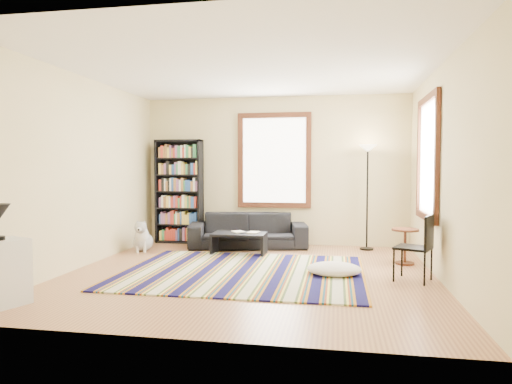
% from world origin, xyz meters
% --- Properties ---
extents(floor, '(5.00, 5.00, 0.10)m').
position_xyz_m(floor, '(0.00, 0.00, -0.05)').
color(floor, '#B17F51').
rests_on(floor, ground).
extents(ceiling, '(5.00, 5.00, 0.10)m').
position_xyz_m(ceiling, '(0.00, 0.00, 2.85)').
color(ceiling, white).
rests_on(ceiling, floor).
extents(wall_back, '(5.00, 0.10, 2.80)m').
position_xyz_m(wall_back, '(0.00, 2.55, 1.40)').
color(wall_back, beige).
rests_on(wall_back, floor).
extents(wall_front, '(5.00, 0.10, 2.80)m').
position_xyz_m(wall_front, '(0.00, -2.55, 1.40)').
color(wall_front, beige).
rests_on(wall_front, floor).
extents(wall_left, '(0.10, 5.00, 2.80)m').
position_xyz_m(wall_left, '(-2.55, 0.00, 1.40)').
color(wall_left, beige).
rests_on(wall_left, floor).
extents(wall_right, '(0.10, 5.00, 2.80)m').
position_xyz_m(wall_right, '(2.55, 0.00, 1.40)').
color(wall_right, beige).
rests_on(wall_right, floor).
extents(window_back, '(1.20, 0.06, 1.60)m').
position_xyz_m(window_back, '(0.00, 2.47, 1.60)').
color(window_back, white).
rests_on(window_back, wall_back).
extents(window_right, '(0.06, 1.20, 1.60)m').
position_xyz_m(window_right, '(2.47, 0.80, 1.60)').
color(window_right, white).
rests_on(window_right, wall_right).
extents(rug, '(3.32, 2.65, 0.02)m').
position_xyz_m(rug, '(-0.10, 0.02, 0.01)').
color(rug, '#0E0C3F').
rests_on(rug, floor).
extents(sofa, '(1.23, 2.25, 0.62)m').
position_xyz_m(sofa, '(-0.43, 2.05, 0.31)').
color(sofa, black).
rests_on(sofa, floor).
extents(bookshelf, '(0.90, 0.30, 2.00)m').
position_xyz_m(bookshelf, '(-1.84, 2.32, 1.00)').
color(bookshelf, black).
rests_on(bookshelf, floor).
extents(coffee_table, '(0.95, 0.60, 0.36)m').
position_xyz_m(coffee_table, '(-0.44, 1.34, 0.18)').
color(coffee_table, black).
rests_on(coffee_table, floor).
extents(book_a, '(0.29, 0.27, 0.02)m').
position_xyz_m(book_a, '(-0.54, 1.34, 0.37)').
color(book_a, beige).
rests_on(book_a, coffee_table).
extents(book_b, '(0.21, 0.26, 0.02)m').
position_xyz_m(book_b, '(-0.29, 1.39, 0.37)').
color(book_b, beige).
rests_on(book_b, coffee_table).
extents(floor_cushion, '(0.87, 0.75, 0.18)m').
position_xyz_m(floor_cushion, '(1.15, 0.05, 0.09)').
color(floor_cushion, silver).
rests_on(floor_cushion, floor).
extents(floor_lamp, '(0.39, 0.39, 1.86)m').
position_xyz_m(floor_lamp, '(1.71, 2.15, 0.93)').
color(floor_lamp, black).
rests_on(floor_lamp, floor).
extents(side_table, '(0.52, 0.52, 0.54)m').
position_xyz_m(side_table, '(2.20, 0.99, 0.27)').
color(side_table, '#4E1F13').
rests_on(side_table, floor).
extents(folding_chair, '(0.55, 0.53, 0.86)m').
position_xyz_m(folding_chair, '(2.15, -0.05, 0.43)').
color(folding_chair, black).
rests_on(folding_chair, floor).
extents(white_cabinet, '(0.53, 0.60, 0.70)m').
position_xyz_m(white_cabinet, '(-2.30, -1.94, 0.35)').
color(white_cabinet, silver).
rests_on(white_cabinet, floor).
extents(dog, '(0.48, 0.60, 0.53)m').
position_xyz_m(dog, '(-2.17, 1.35, 0.27)').
color(dog, silver).
rests_on(dog, floor).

